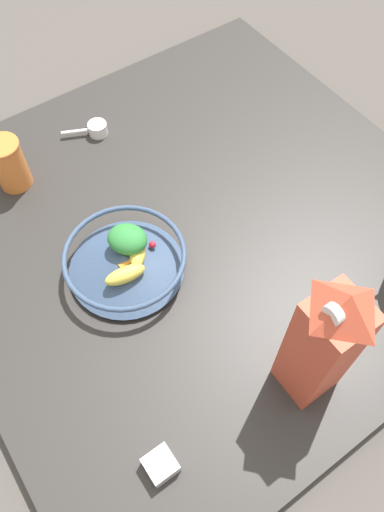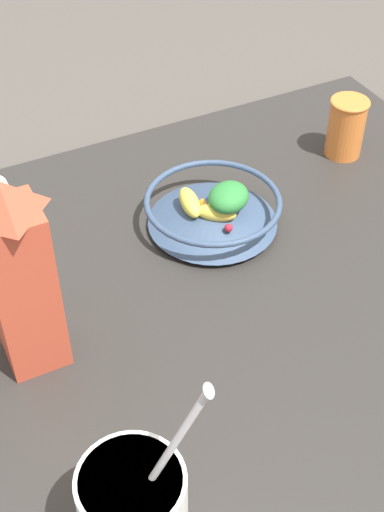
{
  "view_description": "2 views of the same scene",
  "coord_description": "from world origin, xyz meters",
  "px_view_note": "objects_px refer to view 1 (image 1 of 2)",
  "views": [
    {
      "loc": [
        0.48,
        -0.35,
        0.85
      ],
      "look_at": [
        0.09,
        -0.08,
        0.09
      ],
      "focal_mm": 35.0,
      "sensor_mm": 36.0,
      "label": 1
    },
    {
      "loc": [
        0.46,
        0.63,
        0.8
      ],
      "look_at": [
        0.13,
        -0.03,
        0.13
      ],
      "focal_mm": 50.0,
      "sensor_mm": 36.0,
      "label": 2
    }
  ],
  "objects_px": {
    "milk_carton": "(324,343)",
    "spice_jar": "(161,465)",
    "fruit_bowl": "(126,260)",
    "drinking_cup": "(8,163)"
  },
  "relations": [
    {
      "from": "milk_carton",
      "to": "spice_jar",
      "type": "xyz_separation_m",
      "value": [
        -0.02,
        -0.27,
        -0.14
      ]
    },
    {
      "from": "milk_carton",
      "to": "spice_jar",
      "type": "distance_m",
      "value": 0.3
    },
    {
      "from": "fruit_bowl",
      "to": "milk_carton",
      "type": "height_order",
      "value": "milk_carton"
    },
    {
      "from": "fruit_bowl",
      "to": "spice_jar",
      "type": "xyz_separation_m",
      "value": [
        0.33,
        -0.14,
        -0.02
      ]
    },
    {
      "from": "fruit_bowl",
      "to": "milk_carton",
      "type": "bearing_deg",
      "value": 20.97
    },
    {
      "from": "spice_jar",
      "to": "milk_carton",
      "type": "bearing_deg",
      "value": 85.87
    },
    {
      "from": "spice_jar",
      "to": "drinking_cup",
      "type": "bearing_deg",
      "value": 174.92
    },
    {
      "from": "fruit_bowl",
      "to": "spice_jar",
      "type": "relative_size",
      "value": 5.08
    },
    {
      "from": "fruit_bowl",
      "to": "milk_carton",
      "type": "relative_size",
      "value": 0.76
    },
    {
      "from": "milk_carton",
      "to": "fruit_bowl",
      "type": "bearing_deg",
      "value": -159.03
    }
  ]
}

